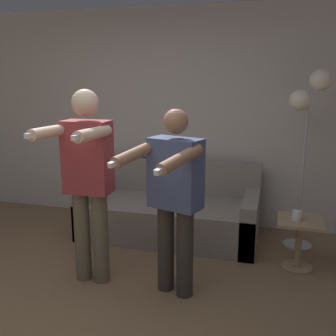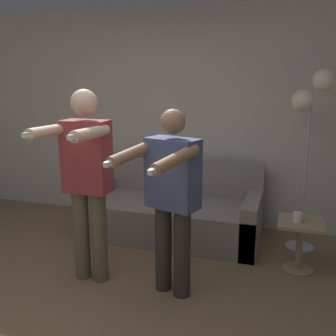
{
  "view_description": "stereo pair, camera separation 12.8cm",
  "coord_description": "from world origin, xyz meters",
  "views": [
    {
      "loc": [
        1.34,
        -2.22,
        1.79
      ],
      "look_at": [
        0.36,
        1.29,
        0.94
      ],
      "focal_mm": 42.0,
      "sensor_mm": 36.0,
      "label": 1
    },
    {
      "loc": [
        1.46,
        -2.18,
        1.79
      ],
      "look_at": [
        0.36,
        1.29,
        0.94
      ],
      "focal_mm": 42.0,
      "sensor_mm": 36.0,
      "label": 2
    }
  ],
  "objects": [
    {
      "name": "ground_plane",
      "position": [
        0.0,
        0.0,
        0.0
      ],
      "size": [
        16.0,
        16.0,
        0.0
      ],
      "primitive_type": "plane",
      "color": "#846647"
    },
    {
      "name": "wall_back",
      "position": [
        0.0,
        2.46,
        1.3
      ],
      "size": [
        10.0,
        0.05,
        2.6
      ],
      "color": "beige",
      "rests_on": "ground_plane"
    },
    {
      "name": "couch",
      "position": [
        0.21,
        1.9,
        0.26
      ],
      "size": [
        1.98,
        0.91,
        0.82
      ],
      "color": "gray",
      "rests_on": "ground_plane"
    },
    {
      "name": "person_left",
      "position": [
        -0.18,
        0.7,
        0.97
      ],
      "size": [
        0.47,
        0.67,
        1.69
      ],
      "rotation": [
        0.0,
        0.0,
        0.01
      ],
      "color": "#6B604C",
      "rests_on": "ground_plane"
    },
    {
      "name": "person_right",
      "position": [
        0.57,
        0.7,
        0.89
      ],
      "size": [
        0.62,
        0.77,
        1.55
      ],
      "rotation": [
        0.0,
        0.0,
        -0.31
      ],
      "color": "#38332D",
      "rests_on": "ground_plane"
    },
    {
      "name": "cat",
      "position": [
        -0.11,
        2.25,
        0.89
      ],
      "size": [
        0.41,
        0.15,
        0.16
      ],
      "color": "#B7AD9E",
      "rests_on": "couch"
    },
    {
      "name": "floor_lamp",
      "position": [
        1.63,
        1.97,
        1.48
      ],
      "size": [
        0.4,
        0.3,
        1.87
      ],
      "color": "#B2B2B7",
      "rests_on": "ground_plane"
    },
    {
      "name": "side_table",
      "position": [
        1.6,
        1.44,
        0.35
      ],
      "size": [
        0.41,
        0.41,
        0.49
      ],
      "color": "#A38460",
      "rests_on": "ground_plane"
    },
    {
      "name": "cup",
      "position": [
        1.56,
        1.42,
        0.53
      ],
      "size": [
        0.08,
        0.08,
        0.09
      ],
      "color": "white",
      "rests_on": "side_table"
    }
  ]
}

